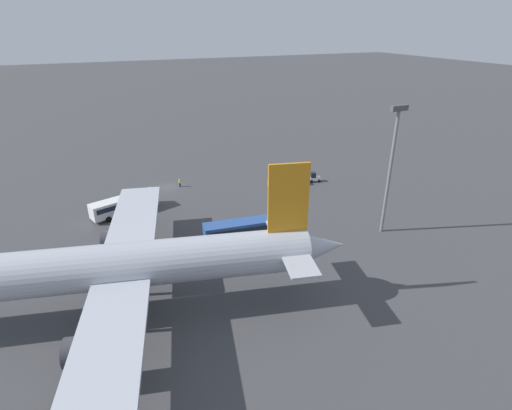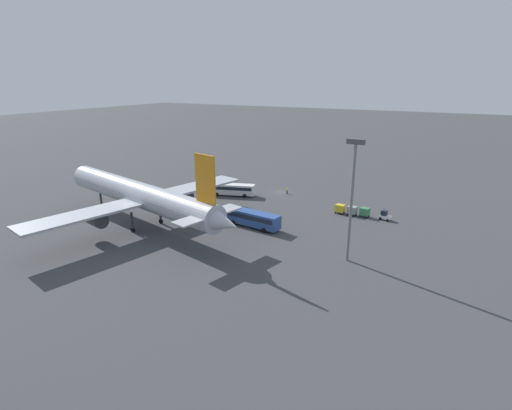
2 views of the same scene
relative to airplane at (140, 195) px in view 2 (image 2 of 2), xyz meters
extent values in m
plane|color=#424244|center=(-14.31, -36.91, -6.54)|extent=(600.00, 600.00, 0.00)
cylinder|color=#B2B7C1|center=(0.63, -0.15, 0.11)|extent=(46.53, 15.77, 5.12)
cone|color=#B2B7C1|center=(24.55, -5.84, 0.11)|extent=(6.61, 6.04, 4.86)
cone|color=#B2B7C1|center=(-23.54, 5.60, 0.11)|extent=(7.54, 6.02, 4.61)
cube|color=#B2B7C1|center=(1.44, 13.31, -0.53)|extent=(10.86, 22.26, 0.44)
cube|color=#B2B7C1|center=(-4.71, -12.53, -0.53)|extent=(10.86, 22.26, 0.44)
cube|color=orange|center=(-19.78, 4.71, 6.77)|extent=(4.62, 1.43, 8.19)
cube|color=#B2B7C1|center=(-20.23, 4.81, 0.63)|extent=(6.26, 13.71, 0.28)
cylinder|color=#38383D|center=(2.05, 9.86, -2.15)|extent=(6.09, 4.03, 2.82)
cylinder|color=#38383D|center=(-2.61, -9.73, -2.15)|extent=(6.09, 4.03, 2.82)
cylinder|color=#38383D|center=(16.50, -3.93, -4.49)|extent=(0.50, 0.50, 4.10)
cylinder|color=black|center=(16.50, -3.93, -6.09)|extent=(0.99, 0.69, 0.90)
cylinder|color=#38383D|center=(-0.87, 3.63, -4.49)|extent=(0.50, 0.50, 4.10)
cylinder|color=black|center=(-0.87, 3.63, -6.09)|extent=(0.99, 0.69, 0.90)
cylinder|color=#38383D|center=(-2.41, -2.85, -4.49)|extent=(0.50, 0.50, 4.10)
cylinder|color=black|center=(-2.41, -2.85, -6.09)|extent=(0.99, 0.69, 0.90)
cube|color=white|center=(-4.59, -27.73, -4.79)|extent=(12.14, 6.20, 2.61)
cube|color=#192333|center=(-4.59, -27.73, -4.33)|extent=(11.24, 5.95, 0.83)
cylinder|color=black|center=(-1.51, -25.27, -6.04)|extent=(1.04, 0.59, 1.00)
cylinder|color=black|center=(-0.65, -27.95, -6.04)|extent=(1.04, 0.59, 1.00)
cylinder|color=black|center=(-8.53, -27.52, -6.04)|extent=(1.04, 0.59, 1.00)
cylinder|color=black|center=(-7.67, -30.20, -6.04)|extent=(1.04, 0.59, 1.00)
cube|color=#2D5199|center=(-20.32, -10.30, -4.68)|extent=(12.59, 4.20, 2.83)
cube|color=#192333|center=(-20.32, -10.30, -4.18)|extent=(11.62, 4.12, 0.90)
cylinder|color=black|center=(-16.35, -9.31, -6.04)|extent=(1.03, 0.41, 1.00)
cylinder|color=black|center=(-16.68, -12.18, -6.04)|extent=(1.03, 0.41, 1.00)
cylinder|color=black|center=(-23.95, -8.41, -6.04)|extent=(1.03, 0.41, 1.00)
cylinder|color=black|center=(-24.29, -11.29, -6.04)|extent=(1.03, 0.41, 1.00)
cube|color=white|center=(-43.63, -27.48, -5.89)|extent=(2.65, 1.88, 0.70)
cube|color=#192333|center=(-43.22, -27.59, -4.99)|extent=(1.35, 1.41, 1.10)
cylinder|color=black|center=(-42.64, -27.02, -6.24)|extent=(0.64, 0.37, 0.60)
cylinder|color=black|center=(-43.00, -28.37, -6.24)|extent=(0.64, 0.37, 0.60)
cylinder|color=black|center=(-44.26, -26.59, -6.24)|extent=(0.64, 0.37, 0.60)
cylinder|color=black|center=(-44.62, -27.94, -6.24)|extent=(0.64, 0.37, 0.60)
cylinder|color=#1E1E2D|center=(-16.52, -36.12, -6.12)|extent=(0.32, 0.32, 0.85)
cylinder|color=yellow|center=(-16.52, -36.12, -5.37)|extent=(0.38, 0.38, 0.65)
sphere|color=tan|center=(-16.52, -36.12, -4.92)|extent=(0.24, 0.24, 0.24)
cube|color=#38383D|center=(-39.11, -27.47, -6.13)|extent=(2.22, 1.95, 0.10)
cube|color=#38844C|center=(-39.11, -27.47, -5.28)|extent=(2.11, 1.86, 1.60)
cylinder|color=black|center=(-38.27, -26.95, -6.36)|extent=(0.37, 0.17, 0.36)
cylinder|color=black|center=(-38.46, -28.22, -6.36)|extent=(0.37, 0.17, 0.36)
cylinder|color=black|center=(-39.77, -26.73, -6.36)|extent=(0.37, 0.17, 0.36)
cylinder|color=black|center=(-39.96, -27.99, -6.36)|extent=(0.37, 0.17, 0.36)
cube|color=#38383D|center=(-36.38, -27.17, -6.13)|extent=(2.22, 1.95, 0.10)
cube|color=gray|center=(-36.38, -27.17, -5.28)|extent=(2.11, 1.86, 1.60)
cylinder|color=black|center=(-35.54, -26.65, -6.36)|extent=(0.37, 0.17, 0.36)
cylinder|color=black|center=(-35.72, -27.92, -6.36)|extent=(0.37, 0.17, 0.36)
cylinder|color=black|center=(-37.04, -26.43, -6.36)|extent=(0.37, 0.17, 0.36)
cylinder|color=black|center=(-37.23, -27.69, -6.36)|extent=(0.37, 0.17, 0.36)
cube|color=#38383D|center=(-33.65, -27.16, -6.13)|extent=(2.22, 1.95, 0.10)
cube|color=gold|center=(-33.65, -27.16, -5.28)|extent=(2.11, 1.86, 1.60)
cylinder|color=black|center=(-32.81, -26.64, -6.36)|extent=(0.37, 0.17, 0.36)
cylinder|color=black|center=(-32.99, -27.91, -6.36)|extent=(0.37, 0.17, 0.36)
cylinder|color=black|center=(-34.31, -26.42, -6.36)|extent=(0.37, 0.17, 0.36)
cylinder|color=black|center=(-34.50, -27.69, -6.36)|extent=(0.37, 0.17, 0.36)
cylinder|color=slate|center=(-42.02, -3.99, 3.24)|extent=(0.50, 0.50, 19.56)
cube|color=#4C4C4C|center=(-42.02, -3.99, 13.41)|extent=(2.80, 0.70, 0.80)
camera|label=1|loc=(-0.15, 40.43, 24.71)|focal=28.00mm
camera|label=2|loc=(-57.68, 56.98, 22.72)|focal=28.00mm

